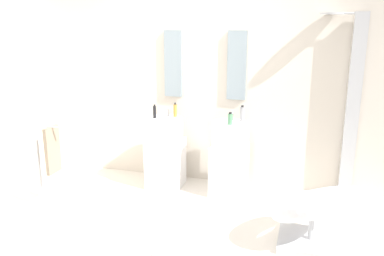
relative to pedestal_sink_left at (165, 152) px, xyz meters
The scene contains 13 objects.
ground_plane 1.39m from the pedestal_sink_left, 72.78° to the right, with size 4.80×3.60×0.04m, color silver.
rear_partition 1.02m from the pedestal_sink_left, 45.29° to the left, with size 4.80×0.10×2.60m, color beige.
pedestal_sink_left is the anchor object (origin of this frame).
pedestal_sink_right 0.78m from the pedestal_sink_left, ahead, with size 0.42×0.42×0.96m.
vanity_mirror_left 1.07m from the pedestal_sink_left, 90.00° to the left, with size 0.22×0.03×0.79m, color #8C9EA8.
vanity_mirror_right 1.32m from the pedestal_sink_left, 22.55° to the left, with size 0.22×0.03×0.79m, color #8C9EA8.
shower_column 2.17m from the pedestal_sink_left, ahead, with size 0.49×0.24×2.05m.
lounge_chair 1.93m from the pedestal_sink_left, 28.01° to the right, with size 1.10×1.10×0.65m.
towel_rack 1.32m from the pedestal_sink_left, 137.16° to the right, with size 0.37×0.22×0.95m.
soap_bottle_amber 0.51m from the pedestal_sink_left, 40.64° to the left, with size 0.04×0.04×0.17m.
soap_bottle_green 0.94m from the pedestal_sink_left, ahead, with size 0.05×0.05×0.14m.
soap_bottle_black 0.51m from the pedestal_sink_left, 155.91° to the right, with size 0.04×0.04×0.16m.
soap_bottle_grey 1.03m from the pedestal_sink_left, ahead, with size 0.05×0.05×0.18m.
Camera 1 is at (1.20, -3.03, 1.92)m, focal length 37.29 mm.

